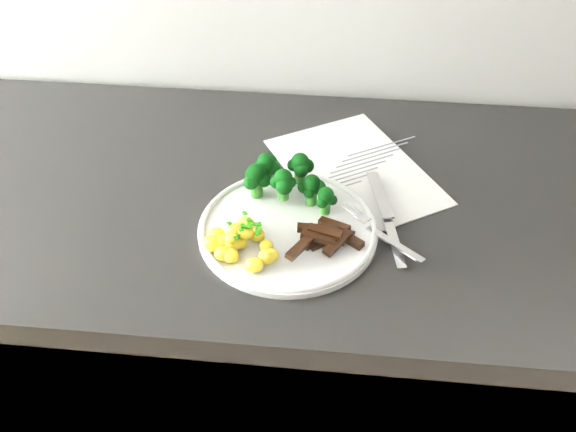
% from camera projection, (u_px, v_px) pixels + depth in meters
% --- Properties ---
extents(counter, '(2.32, 0.58, 0.87)m').
position_uv_depth(counter, '(337.00, 370.00, 1.25)').
color(counter, black).
rests_on(counter, ground).
extents(recipe_paper, '(0.31, 0.34, 0.00)m').
position_uv_depth(recipe_paper, '(355.00, 171.00, 1.01)').
color(recipe_paper, silver).
rests_on(recipe_paper, counter).
extents(plate, '(0.26, 0.26, 0.01)m').
position_uv_depth(plate, '(288.00, 228.00, 0.90)').
color(plate, white).
rests_on(plate, counter).
extents(broccoli, '(0.14, 0.09, 0.06)m').
position_uv_depth(broccoli, '(286.00, 177.00, 0.93)').
color(broccoli, '#2B6A1F').
rests_on(broccoli, plate).
extents(potatoes, '(0.11, 0.10, 0.04)m').
position_uv_depth(potatoes, '(237.00, 242.00, 0.86)').
color(potatoes, yellow).
rests_on(potatoes, plate).
extents(beef_strips, '(0.11, 0.10, 0.03)m').
position_uv_depth(beef_strips, '(325.00, 236.00, 0.87)').
color(beef_strips, black).
rests_on(beef_strips, plate).
extents(fork, '(0.12, 0.12, 0.01)m').
position_uv_depth(fork, '(383.00, 235.00, 0.88)').
color(fork, silver).
rests_on(fork, plate).
extents(knife, '(0.06, 0.20, 0.02)m').
position_uv_depth(knife, '(390.00, 229.00, 0.90)').
color(knife, silver).
rests_on(knife, plate).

